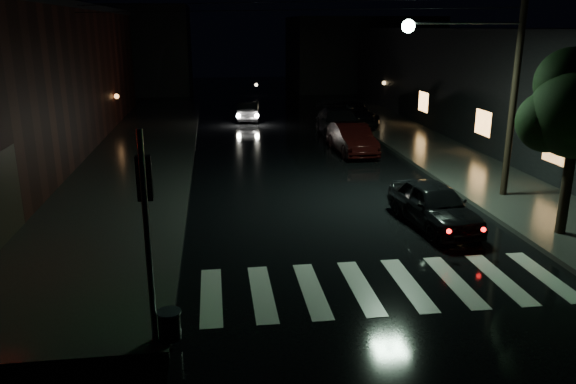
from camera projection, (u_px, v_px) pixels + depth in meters
name	position (u px, v px, depth m)	size (l,w,h in m)	color
ground	(264.00, 303.00, 12.85)	(120.00, 120.00, 0.00)	black
sidewalk_left	(126.00, 164.00, 25.50)	(6.00, 44.00, 0.15)	#282826
sidewalk_right	(441.00, 155.00, 27.41)	(4.00, 44.00, 0.15)	#282826
building_right	(537.00, 84.00, 31.28)	(10.00, 40.00, 6.00)	black
building_far_left	(115.00, 49.00, 53.22)	(14.00, 10.00, 8.00)	black
building_far_right	(361.00, 53.00, 56.42)	(14.00, 10.00, 7.00)	black
crosswalk	(384.00, 286.00, 13.71)	(9.00, 3.00, 0.01)	beige
signal_pole_corner	(159.00, 273.00, 10.76)	(0.68, 0.61, 4.20)	slate
street_tree	(575.00, 112.00, 15.95)	(3.10, 2.90, 5.40)	black
utility_pole	(499.00, 72.00, 19.33)	(4.92, 0.44, 8.00)	black
parked_car_a	(434.00, 205.00, 17.65)	(1.66, 4.12, 1.41)	black
parked_car_b	(352.00, 139.00, 27.81)	(1.57, 4.49, 1.48)	black
parked_car_c	(339.00, 122.00, 32.28)	(2.21, 5.42, 1.57)	black
parked_car_d	(352.00, 115.00, 35.01)	(2.61, 5.66, 1.57)	black
oncoming_car	(248.00, 111.00, 37.70)	(1.35, 3.86, 1.27)	black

